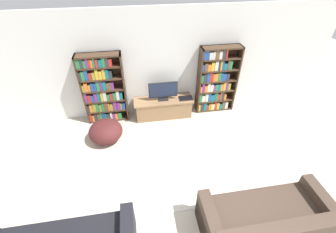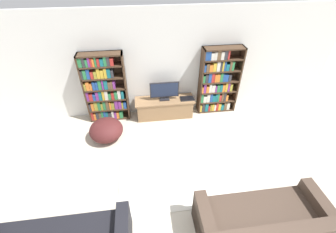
% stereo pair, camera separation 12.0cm
% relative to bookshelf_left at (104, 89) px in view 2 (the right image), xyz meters
% --- Properties ---
extents(wall_back, '(8.80, 0.06, 2.60)m').
position_rel_bookshelf_left_xyz_m(wall_back, '(1.37, 0.19, 0.45)').
color(wall_back, silver).
rests_on(wall_back, ground_plane).
extents(bookshelf_left, '(0.99, 0.30, 1.73)m').
position_rel_bookshelf_left_xyz_m(bookshelf_left, '(0.00, 0.00, 0.00)').
color(bookshelf_left, '#422D1E').
rests_on(bookshelf_left, ground_plane).
extents(bookshelf_right, '(0.99, 0.30, 1.73)m').
position_rel_bookshelf_left_xyz_m(bookshelf_right, '(2.78, 0.00, -0.00)').
color(bookshelf_right, '#422D1E').
rests_on(bookshelf_right, ground_plane).
extents(tv_stand, '(1.48, 0.48, 0.49)m').
position_rel_bookshelf_left_xyz_m(tv_stand, '(1.43, -0.11, -0.60)').
color(tv_stand, '#8E6B47').
rests_on(tv_stand, ground_plane).
extents(television, '(0.71, 0.16, 0.48)m').
position_rel_bookshelf_left_xyz_m(television, '(1.43, -0.11, -0.10)').
color(television, black).
rests_on(television, tv_stand).
extents(laptop, '(0.35, 0.22, 0.03)m').
position_rel_bookshelf_left_xyz_m(laptop, '(2.00, -0.16, -0.34)').
color(laptop, '#28282D').
rests_on(laptop, tv_stand).
extents(area_rug, '(2.39, 1.51, 0.02)m').
position_rel_bookshelf_left_xyz_m(area_rug, '(1.52, -2.07, -0.84)').
color(area_rug, beige).
rests_on(area_rug, ground_plane).
extents(couch_right_sofa, '(1.91, 0.91, 0.87)m').
position_rel_bookshelf_left_xyz_m(couch_right_sofa, '(2.50, -3.39, -0.55)').
color(couch_right_sofa, '#423328').
rests_on(couch_right_sofa, ground_plane).
extents(beanbag_ottoman, '(0.75, 0.75, 0.48)m').
position_rel_bookshelf_left_xyz_m(beanbag_ottoman, '(0.02, -0.81, -0.61)').
color(beanbag_ottoman, '#4C1E1E').
rests_on(beanbag_ottoman, ground_plane).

